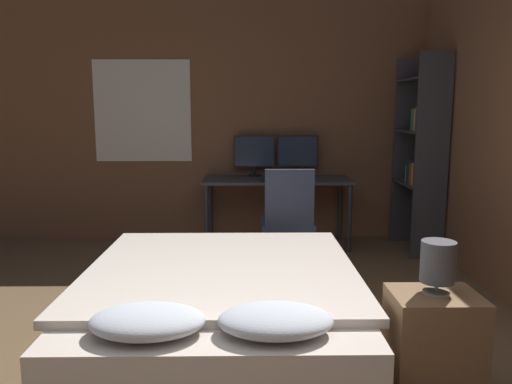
% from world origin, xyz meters
% --- Properties ---
extents(wall_back, '(12.00, 0.08, 2.70)m').
position_xyz_m(wall_back, '(-0.01, 3.90, 1.35)').
color(wall_back, brown).
rests_on(wall_back, ground_plane).
extents(bed, '(1.72, 2.08, 0.55)m').
position_xyz_m(bed, '(-0.21, 1.19, 0.24)').
color(bed, '#846647').
rests_on(bed, ground_plane).
extents(nightstand, '(0.44, 0.35, 0.55)m').
position_xyz_m(nightstand, '(0.91, 0.57, 0.28)').
color(nightstand, brown).
rests_on(nightstand, ground_plane).
extents(bedside_lamp, '(0.17, 0.17, 0.27)m').
position_xyz_m(bedside_lamp, '(0.91, 0.57, 0.71)').
color(bedside_lamp, gray).
rests_on(bedside_lamp, nightstand).
extents(desk, '(1.59, 0.63, 0.74)m').
position_xyz_m(desk, '(0.27, 3.52, 0.66)').
color(desk, '#38383D').
rests_on(desk, ground_plane).
extents(monitor_left, '(0.46, 0.16, 0.45)m').
position_xyz_m(monitor_left, '(0.02, 3.73, 1.00)').
color(monitor_left, black).
rests_on(monitor_left, desk).
extents(monitor_right, '(0.46, 0.16, 0.45)m').
position_xyz_m(monitor_right, '(0.51, 3.73, 1.00)').
color(monitor_right, black).
rests_on(monitor_right, desk).
extents(keyboard, '(0.37, 0.13, 0.02)m').
position_xyz_m(keyboard, '(0.27, 3.30, 0.75)').
color(keyboard, black).
rests_on(keyboard, desk).
extents(computer_mouse, '(0.07, 0.05, 0.04)m').
position_xyz_m(computer_mouse, '(0.54, 3.30, 0.76)').
color(computer_mouse, black).
rests_on(computer_mouse, desk).
extents(office_chair, '(0.52, 0.52, 0.95)m').
position_xyz_m(office_chair, '(0.32, 2.70, 0.38)').
color(office_chair, black).
rests_on(office_chair, ground_plane).
extents(bookshelf, '(0.33, 0.74, 2.02)m').
position_xyz_m(bookshelf, '(1.74, 3.27, 1.08)').
color(bookshelf, '#333338').
rests_on(bookshelf, ground_plane).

